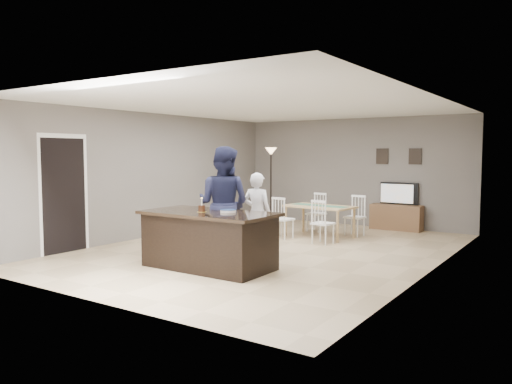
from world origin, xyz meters
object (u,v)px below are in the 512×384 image
Objects in this scene: man at (223,204)px; birthday_cake at (202,208)px; television at (398,194)px; dining_table at (319,211)px; floor_lamp at (271,165)px; kitchen_island at (209,240)px; tv_console at (396,217)px; woman at (257,213)px; plate_stack at (228,211)px.

man reaches higher than birthday_cake.
television is 2.30m from dining_table.
man is at bearing -68.49° from floor_lamp.
kitchen_island is at bearing 40.92° from birthday_cake.
tv_console is 4.40m from woman.
television is at bearing 77.34° from birthday_cake.
plate_stack is (0.27, -1.23, 0.18)m from woman.
tv_console is 4.72× the size of plate_stack.
birthday_cake is at bearing 77.93° from woman.
television is 3.96× the size of birthday_cake.
woman is 6.41× the size of birthday_cake.
kitchen_island is 3.63m from dining_table.
plate_stack is 0.13× the size of floor_lamp.
woman is at bearing -86.43° from dining_table.
birthday_cake reaches higher than kitchen_island.
tv_console is 5.24m from man.
woman is 0.85m from man.
kitchen_island is 1.38m from woman.
man is at bearing 103.44° from kitchen_island.
kitchen_island is 5.78m from television.
floor_lamp reaches higher than plate_stack.
birthday_cake reaches higher than dining_table.
dining_table is (-1.06, -2.02, -0.29)m from television.
woman is 1.44m from birthday_cake.
television is 3.18m from floor_lamp.
woman is 0.82× the size of dining_table.
dining_table is (-0.15, 3.50, -0.35)m from plate_stack.
floor_lamp reaches higher than dining_table.
plate_stack reaches higher than tv_console.
tv_console is 1.31× the size of television.
plate_stack is at bearing -65.76° from floor_lamp.
television reaches higher than plate_stack.
plate_stack is at bearing 124.14° from man.
woman reaches higher than tv_console.
television is (0.00, 0.07, 0.56)m from tv_console.
kitchen_island is at bearing -102.16° from tv_console.
dining_table is at bearing -105.44° from man.
birthday_cake reaches higher than tv_console.
tv_console is at bearing 77.84° from kitchen_island.
kitchen_island is 5.04m from floor_lamp.
plate_stack is at bearing 27.89° from birthday_cake.
floor_lamp reaches higher than birthday_cake.
television is 0.62× the size of woman.
television is at bearing -113.34° from woman.
birthday_cake is (-1.28, -5.71, 0.09)m from television.
woman is at bearing -61.77° from floor_lamp.
man is 3.11m from dining_table.
dining_table is (-1.06, -1.95, 0.27)m from tv_console.
birthday_cake is at bearing 77.34° from television.
television is at bearing 19.36° from floor_lamp.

